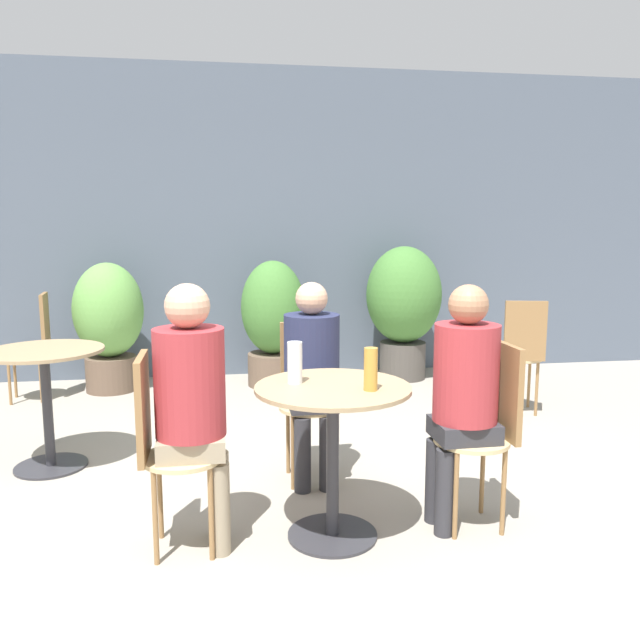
# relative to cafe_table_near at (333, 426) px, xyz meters

# --- Properties ---
(ground_plane) EXTENTS (20.00, 20.00, 0.00)m
(ground_plane) POSITION_rel_cafe_table_near_xyz_m (-0.19, -0.24, -0.55)
(ground_plane) COLOR gray
(storefront_wall) EXTENTS (10.00, 0.06, 3.00)m
(storefront_wall) POSITION_rel_cafe_table_near_xyz_m (-0.19, 3.45, 0.95)
(storefront_wall) COLOR #4C5666
(storefront_wall) RESTS_ON ground_plane
(cafe_table_near) EXTENTS (0.73, 0.73, 0.74)m
(cafe_table_near) POSITION_rel_cafe_table_near_xyz_m (0.00, 0.00, 0.00)
(cafe_table_near) COLOR #2D2D33
(cafe_table_near) RESTS_ON ground_plane
(cafe_table_far) EXTENTS (0.70, 0.70, 0.74)m
(cafe_table_far) POSITION_rel_cafe_table_near_xyz_m (-1.58, 1.12, -0.01)
(cafe_table_far) COLOR #2D2D33
(cafe_table_far) RESTS_ON ground_plane
(bistro_chair_0) EXTENTS (0.37, 0.37, 0.92)m
(bistro_chair_0) POSITION_rel_cafe_table_near_xyz_m (0.78, 0.01, -0.01)
(bistro_chair_0) COLOR tan
(bistro_chair_0) RESTS_ON ground_plane
(bistro_chair_1) EXTENTS (0.37, 0.37, 0.92)m
(bistro_chair_1) POSITION_rel_cafe_table_near_xyz_m (-0.01, 0.78, -0.01)
(bistro_chair_1) COLOR tan
(bistro_chair_1) RESTS_ON ground_plane
(bistro_chair_2) EXTENTS (0.37, 0.37, 0.92)m
(bistro_chair_2) POSITION_rel_cafe_table_near_xyz_m (-0.78, -0.01, -0.01)
(bistro_chair_2) COLOR tan
(bistro_chair_2) RESTS_ON ground_plane
(bistro_chair_3) EXTENTS (0.38, 0.40, 0.92)m
(bistro_chair_3) POSITION_rel_cafe_table_near_xyz_m (1.80, 1.72, -0.01)
(bistro_chair_3) COLOR tan
(bistro_chair_3) RESTS_ON ground_plane
(bistro_chair_4) EXTENTS (0.39, 0.37, 0.92)m
(bistro_chair_4) POSITION_rel_cafe_table_near_xyz_m (-2.09, 2.75, -0.01)
(bistro_chair_4) COLOR tan
(bistro_chair_4) RESTS_ON ground_plane
(seated_person_0) EXTENTS (0.32, 0.31, 1.21)m
(seated_person_0) POSITION_rel_cafe_table_near_xyz_m (0.64, 0.01, 0.17)
(seated_person_0) COLOR #2D2D33
(seated_person_0) RESTS_ON ground_plane
(seated_person_1) EXTENTS (0.32, 0.32, 1.17)m
(seated_person_1) POSITION_rel_cafe_table_near_xyz_m (-0.01, 0.64, 0.15)
(seated_person_1) COLOR #2D2D33
(seated_person_1) RESTS_ON ground_plane
(seated_person_2) EXTENTS (0.32, 0.32, 1.23)m
(seated_person_2) POSITION_rel_cafe_table_near_xyz_m (-0.64, -0.01, 0.18)
(seated_person_2) COLOR gray
(seated_person_2) RESTS_ON ground_plane
(beer_glass_0) EXTENTS (0.06, 0.06, 0.20)m
(beer_glass_0) POSITION_rel_cafe_table_near_xyz_m (0.15, -0.10, 0.29)
(beer_glass_0) COLOR #B28433
(beer_glass_0) RESTS_ON cafe_table_near
(beer_glass_1) EXTENTS (0.07, 0.07, 0.20)m
(beer_glass_1) POSITION_rel_cafe_table_near_xyz_m (-0.17, 0.08, 0.29)
(beer_glass_1) COLOR silver
(beer_glass_1) RESTS_ON cafe_table_near
(potted_plant_0) EXTENTS (0.61, 0.61, 1.16)m
(potted_plant_0) POSITION_rel_cafe_table_near_xyz_m (-1.53, 2.97, 0.09)
(potted_plant_0) COLOR brown
(potted_plant_0) RESTS_ON ground_plane
(potted_plant_1) EXTENTS (0.59, 0.59, 1.17)m
(potted_plant_1) POSITION_rel_cafe_table_near_xyz_m (-0.05, 2.95, 0.08)
(potted_plant_1) COLOR brown
(potted_plant_1) RESTS_ON ground_plane
(potted_plant_2) EXTENTS (0.73, 0.73, 1.29)m
(potted_plant_2) POSITION_rel_cafe_table_near_xyz_m (1.22, 3.03, 0.19)
(potted_plant_2) COLOR #47423D
(potted_plant_2) RESTS_ON ground_plane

